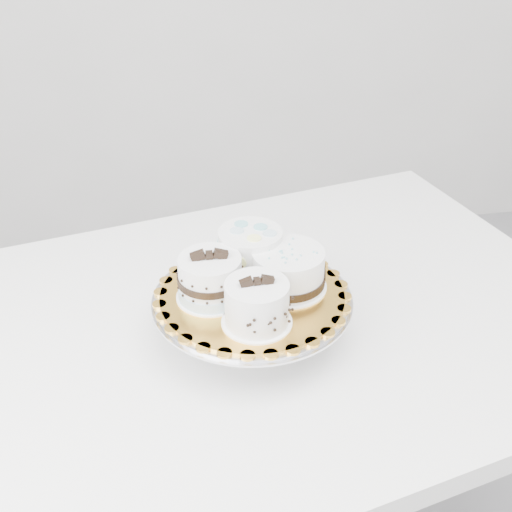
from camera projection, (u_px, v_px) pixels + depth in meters
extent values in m
cube|color=white|center=(246.00, 329.00, 1.17)|extent=(1.44, 1.10, 0.04)
cube|color=white|center=(388.00, 306.00, 1.85)|extent=(0.06, 0.06, 0.71)
cylinder|color=gray|center=(252.00, 335.00, 1.11)|extent=(0.15, 0.15, 0.01)
cylinder|color=gray|center=(252.00, 319.00, 1.09)|extent=(0.10, 0.10, 0.08)
cylinder|color=silver|center=(252.00, 298.00, 1.07)|extent=(0.32, 0.32, 0.01)
cylinder|color=silver|center=(252.00, 299.00, 1.07)|extent=(0.33, 0.33, 0.00)
cylinder|color=gold|center=(252.00, 294.00, 1.06)|extent=(0.34, 0.34, 0.00)
cylinder|color=white|center=(257.00, 322.00, 0.99)|extent=(0.11, 0.11, 0.00)
cylinder|color=white|center=(257.00, 303.00, 0.98)|extent=(0.10, 0.10, 0.07)
cylinder|color=white|center=(211.00, 296.00, 1.05)|extent=(0.11, 0.11, 0.00)
cylinder|color=white|center=(210.00, 277.00, 1.03)|extent=(0.11, 0.11, 0.07)
cylinder|color=#A8C7D4|center=(211.00, 291.00, 1.05)|extent=(0.11, 0.11, 0.02)
cylinder|color=black|center=(210.00, 278.00, 1.03)|extent=(0.11, 0.11, 0.01)
cylinder|color=white|center=(250.00, 270.00, 1.12)|extent=(0.12, 0.12, 0.00)
cylinder|color=white|center=(250.00, 251.00, 1.10)|extent=(0.11, 0.11, 0.08)
cylinder|color=white|center=(287.00, 286.00, 1.08)|extent=(0.13, 0.13, 0.00)
cylinder|color=white|center=(288.00, 269.00, 1.06)|extent=(0.15, 0.15, 0.07)
cylinder|color=black|center=(288.00, 278.00, 1.07)|extent=(0.13, 0.13, 0.01)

